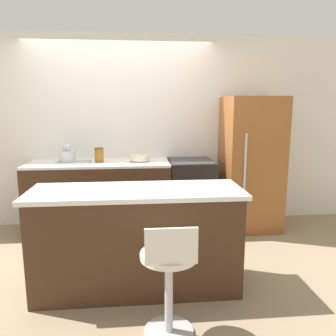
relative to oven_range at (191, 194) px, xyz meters
The scene contains 10 objects.
ground_plane 1.11m from the oven_range, 159.78° to the right, with size 14.00×14.00×0.00m, color #998466.
wall_back 1.31m from the oven_range, 159.09° to the left, with size 8.00×0.06×2.60m.
back_counter 1.22m from the oven_range, behind, with size 1.83×0.66×0.94m.
kitchen_island 1.63m from the oven_range, 116.38° to the right, with size 1.86×0.63×0.93m.
oven_range is the anchor object (origin of this frame).
refrigerator 0.91m from the oven_range, ahead, with size 0.73×0.74×1.77m.
stool_chair 2.21m from the oven_range, 103.24° to the right, with size 0.41×0.41×0.88m.
kettle 1.71m from the oven_range, behind, with size 0.20×0.20×0.23m.
mixing_bowl 0.85m from the oven_range, behind, with size 0.26×0.26×0.07m.
canister_jar 1.33m from the oven_range, behind, with size 0.12×0.12×0.18m.
Camera 1 is at (0.23, -3.90, 1.64)m, focal length 35.00 mm.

